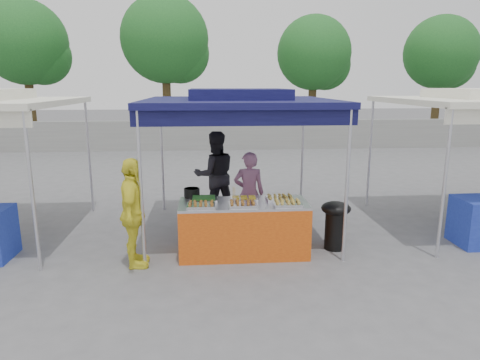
{
  "coord_description": "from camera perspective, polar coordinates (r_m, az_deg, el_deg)",
  "views": [
    {
      "loc": [
        -0.55,
        -6.49,
        2.65
      ],
      "look_at": [
        0.0,
        0.6,
        1.05
      ],
      "focal_mm": 32.0,
      "sensor_mm": 36.0,
      "label": 1
    }
  ],
  "objects": [
    {
      "name": "skewer_cup",
      "position": [
        6.53,
        -0.8,
        -2.91
      ],
      "size": [
        0.08,
        0.08,
        0.09
      ],
      "primitive_type": "cylinder",
      "color": "silver",
      "rests_on": "vendor_table"
    },
    {
      "name": "vendor_woman",
      "position": [
        7.61,
        1.21,
        -1.78
      ],
      "size": [
        0.56,
        0.38,
        1.5
      ],
      "primitive_type": "imported",
      "rotation": [
        0.0,
        0.0,
        3.1
      ],
      "color": "#935D81",
      "rests_on": "ground_plane"
    },
    {
      "name": "food_tray_br",
      "position": [
        6.78,
        5.36,
        -2.47
      ],
      "size": [
        0.42,
        0.3,
        0.07
      ],
      "color": "silver",
      "rests_on": "vendor_table"
    },
    {
      "name": "crate_left",
      "position": [
        7.51,
        -2.76,
        -6.84
      ],
      "size": [
        0.47,
        0.33,
        0.28
      ],
      "primitive_type": "cube",
      "color": "#1527AE",
      "rests_on": "ground_plane"
    },
    {
      "name": "cooking_pot",
      "position": [
        6.99,
        -6.44,
        -1.7
      ],
      "size": [
        0.25,
        0.25,
        0.15
      ],
      "primitive_type": "cylinder",
      "color": "black",
      "rests_on": "vendor_table"
    },
    {
      "name": "customer_person",
      "position": [
        6.42,
        -14.06,
        -4.35
      ],
      "size": [
        0.46,
        0.98,
        1.63
      ],
      "primitive_type": "imported",
      "rotation": [
        0.0,
        0.0,
        1.64
      ],
      "color": "yellow",
      "rests_on": "ground_plane"
    },
    {
      "name": "vendor_table",
      "position": [
        6.79,
        0.46,
        -6.45
      ],
      "size": [
        2.0,
        0.8,
        0.85
      ],
      "color": "#CF4F12",
      "rests_on": "ground_plane"
    },
    {
      "name": "food_tray_fl",
      "position": [
        6.4,
        -5.23,
        -3.39
      ],
      "size": [
        0.42,
        0.3,
        0.07
      ],
      "color": "silver",
      "rests_on": "vendor_table"
    },
    {
      "name": "tree_1",
      "position": [
        19.29,
        -9.52,
        17.57
      ],
      "size": [
        3.72,
        3.7,
        6.35
      ],
      "color": "#45351A",
      "rests_on": "ground_plane"
    },
    {
      "name": "helper_man",
      "position": [
        8.55,
        -3.34,
        0.68
      ],
      "size": [
        0.97,
        0.82,
        1.75
      ],
      "primitive_type": "imported",
      "rotation": [
        0.0,
        0.0,
        3.35
      ],
      "color": "black",
      "rests_on": "ground_plane"
    },
    {
      "name": "ground_plane",
      "position": [
        7.03,
        0.39,
        -9.46
      ],
      "size": [
        80.0,
        80.0,
        0.0
      ],
      "primitive_type": "plane",
      "color": "slate"
    },
    {
      "name": "main_canopy",
      "position": [
        7.49,
        -0.22,
        10.53
      ],
      "size": [
        3.2,
        3.2,
        2.57
      ],
      "color": "silver",
      "rests_on": "ground_plane"
    },
    {
      "name": "tree_0",
      "position": [
        21.27,
        -26.33,
        15.71
      ],
      "size": [
        3.64,
        3.6,
        6.2
      ],
      "color": "#45351A",
      "rests_on": "ground_plane"
    },
    {
      "name": "crate_right",
      "position": [
        7.43,
        1.41,
        -7.02
      ],
      "size": [
        0.49,
        0.34,
        0.29
      ],
      "primitive_type": "cube",
      "color": "#1527AE",
      "rests_on": "ground_plane"
    },
    {
      "name": "back_wall",
      "position": [
        17.62,
        -2.65,
        6.0
      ],
      "size": [
        40.0,
        0.25,
        1.2
      ],
      "primitive_type": "cube",
      "color": "gray",
      "rests_on": "ground_plane"
    },
    {
      "name": "food_tray_bl",
      "position": [
        6.73,
        -4.85,
        -2.59
      ],
      "size": [
        0.42,
        0.3,
        0.07
      ],
      "color": "silver",
      "rests_on": "vendor_table"
    },
    {
      "name": "wok_burner",
      "position": [
        7.15,
        12.6,
        -5.36
      ],
      "size": [
        0.48,
        0.48,
        0.8
      ],
      "rotation": [
        0.0,
        0.0,
        -0.36
      ],
      "color": "black",
      "rests_on": "ground_plane"
    },
    {
      "name": "tree_3",
      "position": [
        22.67,
        25.46,
        14.72
      ],
      "size": [
        3.42,
        3.34,
        5.74
      ],
      "color": "#45351A",
      "rests_on": "ground_plane"
    },
    {
      "name": "food_tray_fm",
      "position": [
        6.43,
        0.38,
        -3.27
      ],
      "size": [
        0.42,
        0.3,
        0.07
      ],
      "color": "silver",
      "rests_on": "vendor_table"
    },
    {
      "name": "food_tray_bm",
      "position": [
        6.74,
        0.53,
        -2.5
      ],
      "size": [
        0.42,
        0.3,
        0.07
      ],
      "color": "silver",
      "rests_on": "vendor_table"
    },
    {
      "name": "tree_2",
      "position": [
        20.22,
        10.19,
        15.92
      ],
      "size": [
        3.37,
        3.28,
        5.65
      ],
      "color": "#45351A",
      "rests_on": "ground_plane"
    },
    {
      "name": "crate_stacked",
      "position": [
        7.34,
        1.42,
        -4.94
      ],
      "size": [
        0.45,
        0.32,
        0.27
      ],
      "primitive_type": "cube",
      "color": "#1527AE",
      "rests_on": "crate_right"
    },
    {
      "name": "food_tray_fr",
      "position": [
        6.51,
        6.33,
        -3.14
      ],
      "size": [
        0.42,
        0.3,
        0.07
      ],
      "color": "silver",
      "rests_on": "vendor_table"
    }
  ]
}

